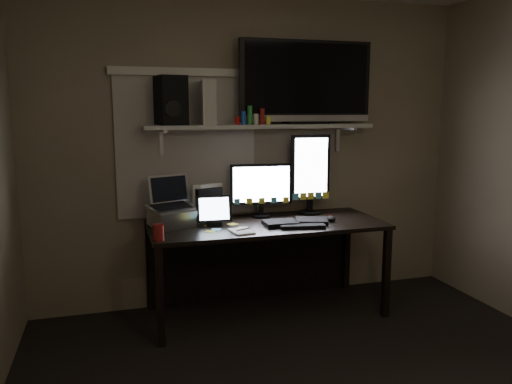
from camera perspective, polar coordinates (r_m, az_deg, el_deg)
name	(u,v)px	position (r m, az deg, el deg)	size (l,w,h in m)	color
back_wall	(253,152)	(4.13, -0.33, 4.63)	(3.60, 3.60, 0.00)	#6A5E4C
window_blinds	(187,147)	(3.99, -7.90, 5.10)	(1.10, 0.02, 1.10)	beige
desk	(262,241)	(4.01, 0.70, -5.63)	(1.80, 0.75, 0.73)	black
wall_shelf	(259,126)	(3.95, 0.39, 7.54)	(1.80, 0.35, 0.03)	#A9A9A4
monitor_landscape	(261,190)	(4.03, 0.60, 0.23)	(0.50, 0.05, 0.44)	black
monitor_portrait	(310,174)	(4.17, 6.22, 2.09)	(0.34, 0.06, 0.67)	black
keyboard	(296,222)	(3.83, 4.61, -3.43)	(0.51, 0.20, 0.03)	black
mouse	(331,218)	(3.96, 8.56, -3.01)	(0.07, 0.11, 0.04)	black
notepad	(242,231)	(3.57, -1.67, -4.51)	(0.14, 0.19, 0.01)	white
tablet	(214,211)	(3.76, -4.85, -2.12)	(0.27, 0.11, 0.23)	black
file_sorter	(208,203)	(3.96, -5.54, -1.21)	(0.22, 0.10, 0.28)	black
laptop	(171,202)	(3.74, -9.65, -1.17)	(0.33, 0.27, 0.37)	#A6A7AB
cup	(158,232)	(3.41, -11.09, -4.53)	(0.07, 0.07, 0.11)	maroon
sticky_notes	(225,227)	(3.71, -3.57, -4.05)	(0.29, 0.21, 0.00)	#FCF344
tv	(306,82)	(4.09, 5.71, 12.36)	(1.09, 0.20, 0.66)	black
game_console	(207,103)	(3.86, -5.62, 10.13)	(0.09, 0.28, 0.33)	beige
speaker	(171,101)	(3.78, -9.71, 10.26)	(0.20, 0.24, 0.36)	black
bottles	(253,115)	(3.88, -0.36, 8.80)	(0.23, 0.05, 0.15)	#A50F0C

